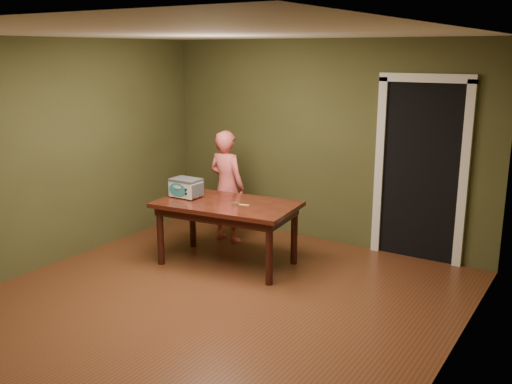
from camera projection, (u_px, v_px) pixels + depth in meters
floor at (206, 307)px, 5.60m from camera, size 5.00×5.00×0.00m
room_shell at (202, 135)px, 5.19m from camera, size 4.52×5.02×2.61m
doorway at (428, 168)px, 6.95m from camera, size 1.10×0.66×2.25m
dining_table at (227, 211)px, 6.59m from camera, size 1.69×1.07×0.75m
toy_oven at (186, 187)px, 6.77m from camera, size 0.37×0.26×0.23m
baking_pan at (236, 203)px, 6.48m from camera, size 0.10×0.10×0.02m
spatula at (241, 205)px, 6.45m from camera, size 0.18×0.06×0.01m
child at (227, 186)px, 7.40m from camera, size 0.56×0.40×1.47m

